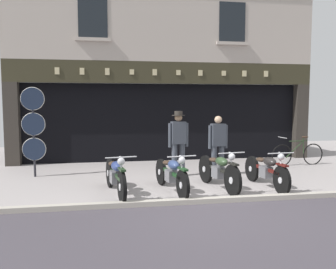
# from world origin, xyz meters

# --- Properties ---
(ground) EXTENTS (22.18, 22.00, 0.18)m
(ground) POSITION_xyz_m (0.00, -0.98, -0.04)
(ground) COLOR #9C9493
(shop_facade) EXTENTS (10.48, 4.42, 6.15)m
(shop_facade) POSITION_xyz_m (-0.00, 7.02, 1.69)
(shop_facade) COLOR black
(shop_facade) RESTS_ON ground
(motorcycle_left) EXTENTS (0.62, 2.09, 0.92)m
(motorcycle_left) POSITION_xyz_m (-1.80, 1.03, 0.43)
(motorcycle_left) COLOR black
(motorcycle_left) RESTS_ON ground
(motorcycle_center_left) EXTENTS (0.62, 2.06, 0.91)m
(motorcycle_center_left) POSITION_xyz_m (-0.58, 1.04, 0.42)
(motorcycle_center_left) COLOR black
(motorcycle_center_left) RESTS_ON ground
(motorcycle_center) EXTENTS (0.62, 2.02, 0.93)m
(motorcycle_center) POSITION_xyz_m (0.54, 1.14, 0.43)
(motorcycle_center) COLOR black
(motorcycle_center) RESTS_ON ground
(motorcycle_center_right) EXTENTS (0.62, 2.01, 0.91)m
(motorcycle_center_right) POSITION_xyz_m (1.68, 1.08, 0.42)
(motorcycle_center_right) COLOR black
(motorcycle_center_right) RESTS_ON ground
(salesman_left) EXTENTS (0.56, 0.35, 1.75)m
(salesman_left) POSITION_xyz_m (-0.08, 2.72, 0.97)
(salesman_left) COLOR #3D424C
(salesman_left) RESTS_ON ground
(shopkeeper_center) EXTENTS (0.56, 0.27, 1.62)m
(shopkeeper_center) POSITION_xyz_m (1.01, 2.65, 0.89)
(shopkeeper_center) COLOR #3D424C
(shopkeeper_center) RESTS_ON ground
(tyre_sign_pole) EXTENTS (0.61, 0.06, 2.38)m
(tyre_sign_pole) POSITION_xyz_m (-3.88, 3.27, 1.38)
(tyre_sign_pole) COLOR #232328
(tyre_sign_pole) RESTS_ON ground
(advert_board_near) EXTENTS (0.75, 0.03, 0.99)m
(advert_board_near) POSITION_xyz_m (2.28, 5.40, 1.61)
(advert_board_near) COLOR beige
(leaning_bicycle) EXTENTS (1.78, 0.50, 0.94)m
(leaning_bicycle) POSITION_xyz_m (3.97, 3.68, 0.37)
(leaning_bicycle) COLOR black
(leaning_bicycle) RESTS_ON ground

